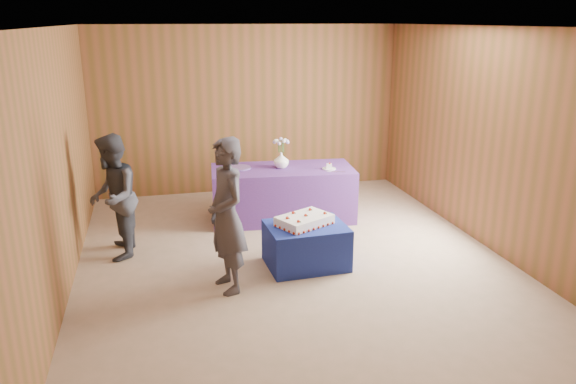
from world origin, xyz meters
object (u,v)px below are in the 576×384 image
object	(u,v)px
guest_left	(227,216)
guest_right	(113,197)
sheet_cake	(304,220)
vase	(281,160)
serving_table	(283,193)
cake_table	(306,245)

from	to	relation	value
guest_left	guest_right	size ratio (longest dim) A/B	1.09
sheet_cake	guest_left	distance (m)	1.06
vase	sheet_cake	bearing A→B (deg)	-93.78
vase	guest_left	xyz separation A→B (m)	(-1.06, -2.07, -0.04)
sheet_cake	guest_left	world-z (taller)	guest_left
guest_right	vase	bearing A→B (deg)	113.96
serving_table	guest_left	world-z (taller)	guest_left
sheet_cake	guest_right	bearing A→B (deg)	133.25
cake_table	guest_left	xyz separation A→B (m)	(-0.96, -0.38, 0.58)
cake_table	guest_right	size ratio (longest dim) A/B	0.60
sheet_cake	guest_right	size ratio (longest dim) A/B	0.49
cake_table	vase	xyz separation A→B (m)	(0.09, 1.69, 0.61)
serving_table	sheet_cake	distance (m)	1.65
cake_table	guest_right	distance (m)	2.36
vase	guest_right	xyz separation A→B (m)	(-2.25, -0.89, -0.11)
serving_table	vase	size ratio (longest dim) A/B	8.94
sheet_cake	guest_left	size ratio (longest dim) A/B	0.45
serving_table	cake_table	bearing A→B (deg)	-88.04
cake_table	vase	size ratio (longest dim) A/B	4.02
cake_table	guest_right	xyz separation A→B (m)	(-2.16, 0.80, 0.50)
serving_table	vase	xyz separation A→B (m)	(-0.01, 0.03, 0.49)
sheet_cake	guest_left	xyz separation A→B (m)	(-0.95, -0.40, 0.27)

